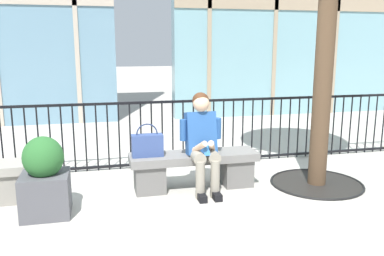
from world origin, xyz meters
name	(u,v)px	position (x,y,z in m)	size (l,w,h in m)	color
ground_plane	(194,187)	(0.00, 0.00, 0.00)	(60.00, 60.00, 0.00)	#B2ADA3
stone_bench	(194,167)	(0.00, 0.00, 0.27)	(1.60, 0.44, 0.45)	slate
seated_person_with_phone	(202,139)	(0.08, -0.13, 0.65)	(0.52, 0.66, 1.21)	gray
handbag_on_bench	(147,145)	(-0.58, -0.01, 0.59)	(0.38, 0.15, 0.40)	#33477F
plaza_railing	(178,133)	(0.00, 1.01, 0.50)	(8.62, 0.04, 0.98)	black
planter	(45,179)	(-1.72, -0.45, 0.39)	(0.49, 0.49, 0.85)	#4C4C51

